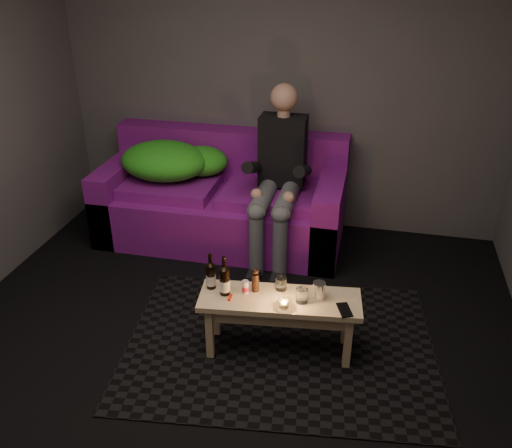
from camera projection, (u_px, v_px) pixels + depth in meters
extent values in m
plane|color=black|center=(214.00, 376.00, 3.42)|extent=(4.50, 4.50, 0.00)
plane|color=#504D50|center=(282.00, 88.00, 4.77)|extent=(4.00, 0.00, 4.00)
cube|color=black|center=(280.00, 344.00, 3.69)|extent=(2.23, 1.74, 0.01)
cube|color=#72107A|center=(222.00, 215.00, 4.94)|extent=(2.15, 0.97, 0.45)
cube|color=#72107A|center=(232.00, 154.00, 5.04)|extent=(2.15, 0.24, 0.47)
cube|color=#72107A|center=(123.00, 195.00, 5.08)|extent=(0.22, 0.97, 0.67)
cube|color=#72107A|center=(329.00, 215.00, 4.70)|extent=(0.22, 0.97, 0.67)
cube|color=#72107A|center=(171.00, 186.00, 4.86)|extent=(0.81, 0.65, 0.11)
cube|color=#72107A|center=(270.00, 195.00, 4.68)|extent=(0.81, 0.65, 0.11)
ellipsoid|color=green|center=(164.00, 161.00, 4.82)|extent=(0.78, 0.60, 0.32)
ellipsoid|color=green|center=(202.00, 161.00, 4.90)|extent=(0.47, 0.39, 0.26)
ellipsoid|color=green|center=(146.00, 161.00, 5.01)|extent=(0.34, 0.28, 0.17)
cube|color=black|center=(283.00, 151.00, 4.58)|extent=(0.39, 0.24, 0.59)
sphere|color=tan|center=(284.00, 97.00, 4.37)|extent=(0.23, 0.23, 0.23)
cylinder|color=#4C4F56|center=(263.00, 198.00, 4.45)|extent=(0.15, 0.54, 0.15)
cylinder|color=#4C4F56|center=(286.00, 200.00, 4.41)|extent=(0.15, 0.54, 0.15)
cylinder|color=#4C4F56|center=(256.00, 244.00, 4.36)|extent=(0.12, 0.12, 0.55)
cylinder|color=#4C4F56|center=(280.00, 247.00, 4.33)|extent=(0.12, 0.12, 0.55)
cube|color=black|center=(255.00, 274.00, 4.42)|extent=(0.10, 0.24, 0.06)
cube|color=black|center=(278.00, 277.00, 4.38)|extent=(0.10, 0.24, 0.06)
cube|color=tan|center=(280.00, 300.00, 3.46)|extent=(1.07, 0.45, 0.04)
cube|color=tan|center=(280.00, 309.00, 3.49)|extent=(0.93, 0.36, 0.09)
cube|color=tan|center=(210.00, 333.00, 3.50)|extent=(0.05, 0.05, 0.39)
cube|color=tan|center=(216.00, 311.00, 3.71)|extent=(0.05, 0.05, 0.39)
cube|color=tan|center=(348.00, 343.00, 3.42)|extent=(0.05, 0.05, 0.39)
cube|color=tan|center=(346.00, 320.00, 3.62)|extent=(0.05, 0.05, 0.39)
cylinder|color=black|center=(211.00, 276.00, 3.52)|extent=(0.06, 0.06, 0.17)
cylinder|color=white|center=(211.00, 280.00, 3.53)|extent=(0.06, 0.06, 0.07)
cone|color=black|center=(210.00, 263.00, 3.47)|extent=(0.06, 0.06, 0.03)
cylinder|color=black|center=(210.00, 260.00, 3.46)|extent=(0.02, 0.02, 0.08)
cylinder|color=black|center=(225.00, 281.00, 3.45)|extent=(0.07, 0.07, 0.19)
cylinder|color=white|center=(225.00, 285.00, 3.47)|extent=(0.07, 0.07, 0.08)
cone|color=black|center=(224.00, 267.00, 3.40)|extent=(0.07, 0.07, 0.03)
cylinder|color=black|center=(224.00, 263.00, 3.39)|extent=(0.03, 0.03, 0.09)
cylinder|color=silver|center=(245.00, 287.00, 3.48)|extent=(0.05, 0.05, 0.09)
cylinder|color=black|center=(255.00, 282.00, 3.49)|extent=(0.06, 0.06, 0.13)
cylinder|color=white|center=(281.00, 283.00, 3.52)|extent=(0.08, 0.08, 0.09)
cylinder|color=white|center=(284.00, 304.00, 3.35)|extent=(0.06, 0.06, 0.05)
sphere|color=orange|center=(284.00, 302.00, 3.35)|extent=(0.02, 0.02, 0.02)
cylinder|color=white|center=(302.00, 295.00, 3.39)|extent=(0.10, 0.10, 0.10)
cylinder|color=silver|center=(319.00, 290.00, 3.43)|extent=(0.10, 0.10, 0.11)
cube|color=black|center=(344.00, 310.00, 3.33)|extent=(0.12, 0.16, 0.01)
cube|color=red|center=(230.00, 297.00, 3.45)|extent=(0.02, 0.07, 0.01)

